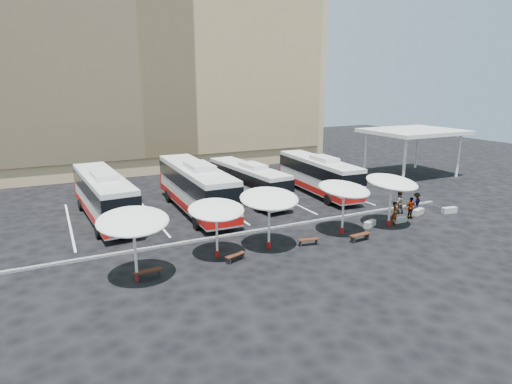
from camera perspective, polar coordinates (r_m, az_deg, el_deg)
name	(u,v)px	position (r m, az deg, el deg)	size (l,w,h in m)	color
ground	(262,233)	(30.09, 0.81, -5.55)	(120.00, 120.00, 0.00)	black
sandstone_building	(150,64)	(58.56, -14.01, 16.28)	(42.00, 18.25, 29.60)	tan
service_canopy	(413,132)	(51.24, 20.23, 7.46)	(10.00, 8.00, 5.20)	silver
curb_divider	(259,230)	(30.48, 0.38, -5.13)	(34.00, 0.25, 0.15)	black
bay_lines	(220,205)	(37.05, -4.80, -1.74)	(24.15, 12.00, 0.01)	white
bus_0	(104,195)	(34.53, -19.65, -0.34)	(3.45, 12.38, 3.88)	silver
bus_1	(196,186)	(34.96, -8.04, 0.79)	(3.21, 13.17, 4.17)	silver
bus_2	(248,181)	(38.03, -1.10, 1.50)	(3.22, 11.14, 3.49)	silver
bus_3	(318,174)	(40.76, 8.29, 2.39)	(3.26, 11.82, 3.71)	silver
sunshade_0	(133,221)	(22.98, -16.09, -3.79)	(3.97, 4.01, 3.89)	silver
sunshade_1	(216,210)	(25.34, -5.32, -2.38)	(3.58, 3.62, 3.50)	silver
sunshade_2	(269,199)	(26.51, 1.77, -0.90)	(4.26, 4.30, 3.85)	silver
sunshade_3	(344,189)	(29.86, 11.67, 0.36)	(4.74, 4.76, 3.73)	silver
sunshade_4	(392,182)	(32.27, 17.66, 1.23)	(4.77, 4.80, 3.87)	silver
wood_bench_0	(148,272)	(24.08, -14.17, -10.33)	(1.55, 0.50, 0.47)	#33160B
wood_bench_1	(235,256)	(25.53, -2.76, -8.51)	(1.42, 0.83, 0.42)	#33160B
wood_bench_2	(308,240)	(28.08, 7.01, -6.43)	(1.44, 0.64, 0.43)	#33160B
wood_bench_3	(360,236)	(29.40, 13.71, -5.69)	(1.59, 0.53, 0.48)	#33160B
conc_bench_0	(370,224)	(32.48, 14.94, -4.12)	(1.17, 0.39, 0.44)	gray
conc_bench_1	(400,220)	(34.13, 18.64, -3.53)	(1.09, 0.36, 0.41)	gray
conc_bench_2	(418,212)	(36.63, 20.83, -2.48)	(1.20, 0.40, 0.45)	gray
conc_bench_3	(449,210)	(38.04, 24.38, -2.22)	(1.24, 0.41, 0.46)	gray
passenger_0	(395,213)	(33.10, 18.05, -2.74)	(0.67, 0.44, 1.83)	black
passenger_1	(399,202)	(36.19, 18.51, -1.34)	(0.89, 0.69, 1.83)	black
passenger_2	(411,208)	(35.17, 19.91, -2.02)	(0.99, 0.41, 1.70)	black
passenger_3	(416,202)	(37.48, 20.60, -1.24)	(0.99, 0.57, 1.53)	black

